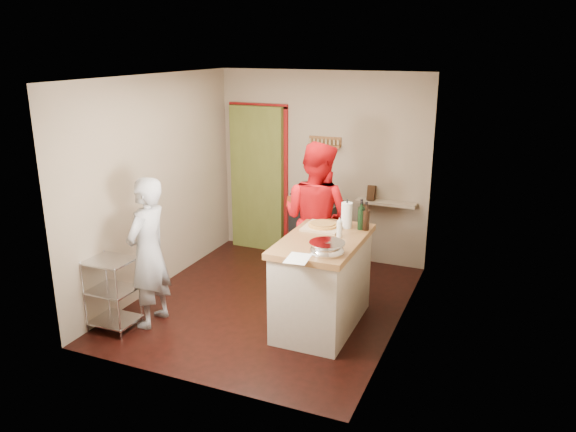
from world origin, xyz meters
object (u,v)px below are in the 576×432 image
Objects in this scene: stove at (316,232)px; person_stripe at (148,253)px; island at (323,280)px; person_red at (316,219)px; wire_shelving at (112,291)px.

person_stripe is at bearing -113.59° from stove.
person_red is at bearing 114.71° from island.
stove is at bearing -55.94° from person_red.
stove reaches higher than wire_shelving.
wire_shelving is at bearing -116.85° from stove.
island is 0.79× the size of person_red.
wire_shelving is 2.23m from island.
island is at bearing 128.54° from person_red.
person_stripe is at bearing -158.69° from island.
person_red reaches higher than person_stripe.
person_red reaches higher than island.
person_stripe is 2.01m from person_red.
wire_shelving is 0.54× the size of island.
person_stripe is (0.30, 0.27, 0.38)m from wire_shelving.
stove is 2.60m from person_stripe.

